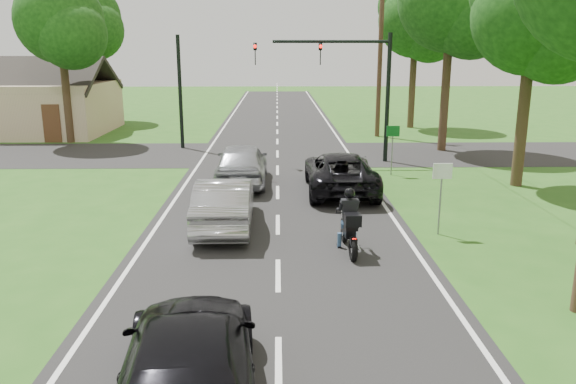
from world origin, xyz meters
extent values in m
plane|color=#265517|center=(0.00, 0.00, 0.00)|extent=(140.00, 140.00, 0.00)
cube|color=black|center=(0.00, 10.00, 0.01)|extent=(8.00, 100.00, 0.01)
cube|color=black|center=(0.00, 16.00, 0.01)|extent=(60.00, 7.00, 0.01)
torus|color=black|center=(1.86, 2.34, 0.31)|extent=(0.16, 0.62, 0.62)
torus|color=black|center=(1.92, 0.94, 0.31)|extent=(0.18, 0.68, 0.67)
cube|color=black|center=(1.89, 1.73, 0.59)|extent=(0.30, 0.90, 0.28)
sphere|color=black|center=(1.88, 1.97, 0.76)|extent=(0.32, 0.32, 0.32)
cube|color=black|center=(1.90, 1.41, 0.76)|extent=(0.34, 0.53, 0.09)
cube|color=#FF0C07|center=(1.93, 0.84, 0.61)|extent=(0.09, 0.03, 0.05)
cylinder|color=silver|center=(2.06, 1.23, 0.29)|extent=(0.12, 0.75, 0.08)
cylinder|color=black|center=(1.87, 2.15, 0.93)|extent=(0.58, 0.06, 0.03)
cube|color=black|center=(1.92, 1.13, 1.04)|extent=(0.43, 0.39, 0.30)
cube|color=black|center=(1.89, 1.59, 1.16)|extent=(0.38, 0.22, 0.56)
sphere|color=black|center=(1.89, 1.66, 1.60)|extent=(0.28, 0.28, 0.28)
cylinder|color=navy|center=(1.67, 1.89, 0.22)|extent=(0.12, 0.12, 0.42)
cylinder|color=navy|center=(2.08, 1.91, 0.22)|extent=(0.12, 0.12, 0.42)
imported|color=black|center=(2.37, 8.11, 0.77)|extent=(2.54, 5.44, 1.51)
imported|color=#9FA0A3|center=(-1.60, 3.75, 0.78)|extent=(1.69, 4.66, 1.53)
imported|color=#9FA1A7|center=(-1.42, 9.42, 0.85)|extent=(1.97, 4.90, 1.67)
imported|color=black|center=(-1.33, -5.06, 0.75)|extent=(2.56, 5.24, 1.47)
cylinder|color=black|center=(5.20, 14.00, 3.00)|extent=(0.20, 0.20, 6.00)
cylinder|color=black|center=(2.50, 14.00, 5.60)|extent=(5.40, 0.14, 0.14)
imported|color=black|center=(2.00, 14.00, 5.05)|extent=(0.16, 0.36, 1.00)
imported|color=black|center=(-1.00, 14.00, 5.05)|extent=(0.16, 0.36, 1.00)
sphere|color=#FF0C07|center=(2.00, 13.82, 5.38)|extent=(0.16, 0.16, 0.16)
sphere|color=#FF0C07|center=(-1.00, 13.82, 5.38)|extent=(0.16, 0.16, 0.16)
cylinder|color=black|center=(-5.20, 18.00, 3.00)|extent=(0.20, 0.20, 6.00)
cylinder|color=#503424|center=(6.20, 22.00, 5.00)|extent=(0.28, 0.28, 10.00)
cylinder|color=slate|center=(4.70, 3.00, 1.00)|extent=(0.05, 0.05, 2.00)
cube|color=silver|center=(4.70, 2.97, 1.90)|extent=(0.55, 0.04, 0.45)
cylinder|color=slate|center=(4.90, 11.00, 1.00)|extent=(0.05, 0.05, 2.00)
cube|color=#0C591E|center=(4.90, 10.97, 1.90)|extent=(0.55, 0.04, 0.45)
cylinder|color=#332316|center=(9.50, 9.00, 2.94)|extent=(0.44, 0.44, 5.88)
sphere|color=black|center=(9.50, 9.00, 6.51)|extent=(4.50, 4.50, 4.50)
sphere|color=black|center=(10.25, 8.40, 5.78)|extent=(3.60, 3.60, 3.60)
cylinder|color=#332316|center=(8.80, 17.00, 3.50)|extent=(0.44, 0.44, 7.00)
sphere|color=black|center=(9.70, 16.28, 6.88)|extent=(4.32, 4.32, 4.32)
cylinder|color=#332316|center=(9.20, 26.00, 3.22)|extent=(0.44, 0.44, 6.44)
sphere|color=black|center=(9.20, 26.00, 7.13)|extent=(4.95, 4.95, 4.95)
sphere|color=black|center=(10.02, 25.34, 6.33)|extent=(3.96, 3.96, 3.96)
cylinder|color=#332316|center=(-12.00, 20.00, 3.08)|extent=(0.44, 0.44, 6.16)
sphere|color=black|center=(-12.00, 20.00, 6.82)|extent=(4.80, 4.80, 4.80)
sphere|color=black|center=(-11.20, 19.36, 6.05)|extent=(3.84, 3.84, 3.84)
cylinder|color=#332316|center=(-14.00, 30.00, 3.36)|extent=(0.44, 0.44, 6.72)
sphere|color=black|center=(-14.00, 30.00, 7.44)|extent=(5.40, 5.40, 5.40)
sphere|color=black|center=(-13.10, 29.28, 6.60)|extent=(4.32, 4.32, 4.32)
cube|color=tan|center=(-16.00, 24.00, 1.60)|extent=(10.00, 8.00, 3.20)
cube|color=black|center=(-16.00, 22.00, 3.70)|extent=(10.20, 4.00, 2.29)
cube|color=black|center=(-16.00, 26.00, 3.70)|extent=(10.20, 4.00, 2.29)
camera|label=1|loc=(0.00, -12.54, 5.27)|focal=35.00mm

